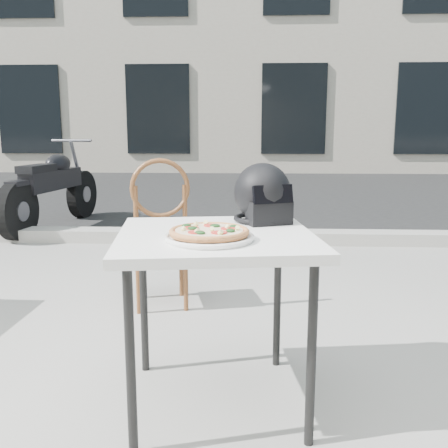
{
  "coord_description": "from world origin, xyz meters",
  "views": [
    {
      "loc": [
        0.59,
        -1.78,
        1.08
      ],
      "look_at": [
        0.5,
        -0.0,
        0.75
      ],
      "focal_mm": 40.0,
      "sensor_mm": 36.0,
      "label": 1
    }
  ],
  "objects_px": {
    "pizza": "(209,232)",
    "helmet": "(263,196)",
    "motorcycle": "(53,190)",
    "cafe_table_main": "(216,249)",
    "cafe_chair_main": "(160,226)",
    "plate": "(209,238)"
  },
  "relations": [
    {
      "from": "pizza",
      "to": "helmet",
      "type": "xyz_separation_m",
      "value": [
        0.2,
        0.38,
        0.08
      ]
    },
    {
      "from": "helmet",
      "to": "motorcycle",
      "type": "height_order",
      "value": "motorcycle"
    },
    {
      "from": "cafe_table_main",
      "to": "cafe_chair_main",
      "type": "xyz_separation_m",
      "value": [
        -0.41,
        1.08,
        -0.12
      ]
    },
    {
      "from": "plate",
      "to": "motorcycle",
      "type": "height_order",
      "value": "motorcycle"
    },
    {
      "from": "plate",
      "to": "cafe_chair_main",
      "type": "relative_size",
      "value": 0.46
    },
    {
      "from": "cafe_chair_main",
      "to": "motorcycle",
      "type": "bearing_deg",
      "value": -69.96
    },
    {
      "from": "pizza",
      "to": "cafe_chair_main",
      "type": "relative_size",
      "value": 0.33
    },
    {
      "from": "motorcycle",
      "to": "helmet",
      "type": "bearing_deg",
      "value": -48.07
    },
    {
      "from": "helmet",
      "to": "cafe_table_main",
      "type": "bearing_deg",
      "value": -147.94
    },
    {
      "from": "plate",
      "to": "cafe_table_main",
      "type": "bearing_deg",
      "value": 83.59
    },
    {
      "from": "helmet",
      "to": "motorcycle",
      "type": "xyz_separation_m",
      "value": [
        -2.25,
        3.35,
        -0.38
      ]
    },
    {
      "from": "cafe_table_main",
      "to": "cafe_chair_main",
      "type": "bearing_deg",
      "value": 110.71
    },
    {
      "from": "cafe_table_main",
      "to": "plate",
      "type": "distance_m",
      "value": 0.15
    },
    {
      "from": "pizza",
      "to": "cafe_table_main",
      "type": "bearing_deg",
      "value": 83.6
    },
    {
      "from": "cafe_table_main",
      "to": "helmet",
      "type": "distance_m",
      "value": 0.36
    },
    {
      "from": "cafe_chair_main",
      "to": "motorcycle",
      "type": "height_order",
      "value": "motorcycle"
    },
    {
      "from": "plate",
      "to": "cafe_chair_main",
      "type": "bearing_deg",
      "value": 108.04
    },
    {
      "from": "cafe_table_main",
      "to": "motorcycle",
      "type": "distance_m",
      "value": 4.15
    },
    {
      "from": "helmet",
      "to": "cafe_chair_main",
      "type": "bearing_deg",
      "value": 104.2
    },
    {
      "from": "plate",
      "to": "helmet",
      "type": "xyz_separation_m",
      "value": [
        0.2,
        0.38,
        0.1
      ]
    },
    {
      "from": "plate",
      "to": "cafe_chair_main",
      "type": "xyz_separation_m",
      "value": [
        -0.39,
        1.2,
        -0.19
      ]
    },
    {
      "from": "pizza",
      "to": "cafe_chair_main",
      "type": "height_order",
      "value": "cafe_chair_main"
    }
  ]
}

